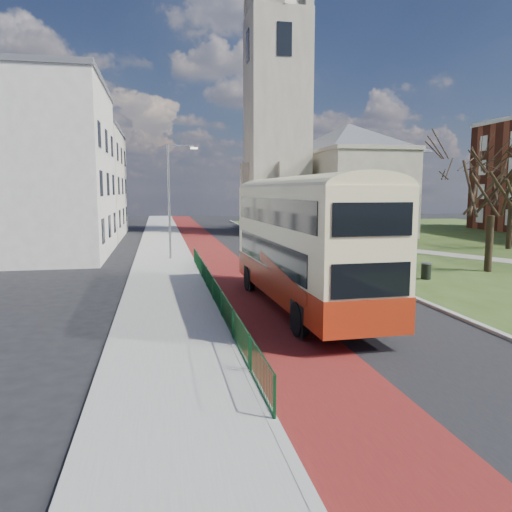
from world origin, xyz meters
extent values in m
plane|color=black|center=(0.00, 0.00, 0.00)|extent=(160.00, 160.00, 0.00)
cube|color=black|center=(1.50, 20.00, 0.01)|extent=(9.00, 120.00, 0.01)
cube|color=#591414|center=(-1.20, 20.00, 0.01)|extent=(3.40, 120.00, 0.01)
cube|color=gray|center=(-5.00, 20.00, 0.06)|extent=(4.00, 120.00, 0.12)
cube|color=#999993|center=(-3.00, 20.00, 0.07)|extent=(0.25, 120.00, 0.13)
cube|color=#999993|center=(6.10, 22.00, 0.07)|extent=(0.25, 80.00, 0.13)
cube|color=#324819|center=(26.00, 22.00, 0.02)|extent=(40.00, 80.00, 0.04)
cylinder|color=#0D3D1B|center=(-2.95, 4.00, 1.10)|extent=(0.04, 24.00, 0.04)
cylinder|color=#0D3D1B|center=(-2.95, 4.00, 0.15)|extent=(0.04, 24.00, 0.04)
cube|color=gray|center=(8.00, 38.00, 12.00)|extent=(6.50, 6.50, 24.00)
cube|color=gray|center=(16.50, 38.00, 4.50)|extent=(9.00, 18.00, 9.00)
pyramid|color=#565960|center=(16.50, 38.00, 12.60)|extent=(9.00, 18.00, 3.60)
cube|color=beige|center=(-14.00, 22.00, 6.25)|extent=(10.00, 14.00, 12.50)
cube|color=#565960|center=(-14.00, 22.00, 12.75)|extent=(10.30, 14.30, 0.50)
cube|color=beige|center=(-14.00, 38.00, 5.50)|extent=(10.00, 16.00, 11.00)
cube|color=#565960|center=(-14.00, 38.00, 11.25)|extent=(10.30, 16.30, 0.50)
cylinder|color=gray|center=(-4.50, 18.00, 4.12)|extent=(0.16, 0.16, 8.00)
cylinder|color=gray|center=(-3.60, 18.00, 8.02)|extent=(1.80, 0.10, 0.10)
cube|color=silver|center=(-2.70, 18.00, 7.87)|extent=(0.50, 0.18, 0.12)
cube|color=#9E260E|center=(0.58, 1.95, 1.17)|extent=(3.34, 12.73, 1.15)
cube|color=#F1E7A4|center=(0.58, 1.95, 3.41)|extent=(3.31, 12.66, 3.33)
cube|color=black|center=(-0.88, 2.25, 2.38)|extent=(0.40, 10.36, 1.09)
cube|color=black|center=(2.01, 2.34, 2.38)|extent=(0.40, 10.36, 1.09)
cube|color=black|center=(-0.87, 1.90, 4.10)|extent=(0.43, 11.37, 1.03)
cube|color=black|center=(2.02, 2.00, 4.10)|extent=(0.43, 11.37, 1.03)
cube|color=black|center=(0.37, 8.23, 2.38)|extent=(2.58, 0.16, 1.21)
cube|color=black|center=(0.37, 8.23, 4.10)|extent=(2.58, 0.16, 1.03)
cube|color=orange|center=(0.37, 8.23, 4.76)|extent=(2.05, 0.17, 0.34)
cylinder|color=black|center=(-0.91, 6.20, 0.60)|extent=(0.38, 1.21, 1.19)
cylinder|color=black|center=(1.78, 6.29, 0.60)|extent=(0.38, 1.21, 1.19)
cylinder|color=black|center=(-0.64, -1.88, 0.60)|extent=(0.38, 1.21, 1.19)
cylinder|color=black|center=(2.05, -1.79, 0.60)|extent=(0.38, 1.21, 1.19)
cylinder|color=black|center=(14.35, 8.97, 1.74)|extent=(0.51, 0.51, 3.39)
cylinder|color=black|center=(23.67, 19.18, 1.86)|extent=(0.54, 0.54, 3.64)
cylinder|color=black|center=(9.24, 7.23, 0.47)|extent=(0.59, 0.59, 0.86)
cylinder|color=gray|center=(9.24, 7.23, 0.93)|extent=(0.63, 0.63, 0.06)
camera|label=1|loc=(-5.26, -17.75, 4.92)|focal=35.00mm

